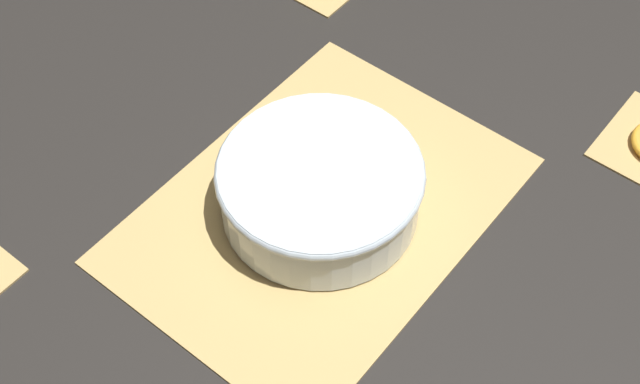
% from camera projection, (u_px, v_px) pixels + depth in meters
% --- Properties ---
extents(ground_plane, '(6.00, 6.00, 0.00)m').
position_uv_depth(ground_plane, '(320.00, 210.00, 1.06)').
color(ground_plane, black).
extents(bamboo_mat_center, '(0.47, 0.34, 0.01)m').
position_uv_depth(bamboo_mat_center, '(320.00, 209.00, 1.06)').
color(bamboo_mat_center, tan).
rests_on(bamboo_mat_center, ground_plane).
extents(fruit_salad_bowl, '(0.24, 0.24, 0.07)m').
position_uv_depth(fruit_salad_bowl, '(320.00, 186.00, 1.02)').
color(fruit_salad_bowl, silver).
rests_on(fruit_salad_bowl, bamboo_mat_center).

